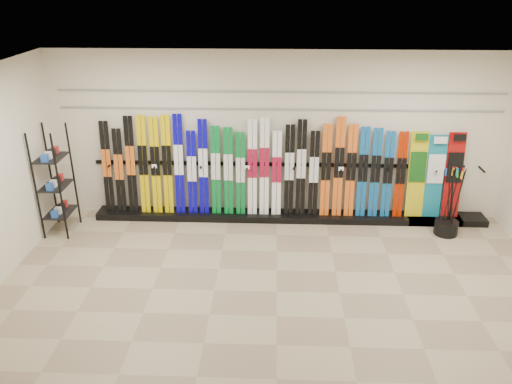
{
  "coord_description": "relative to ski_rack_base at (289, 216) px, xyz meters",
  "views": [
    {
      "loc": [
        -0.06,
        -5.91,
        4.15
      ],
      "look_at": [
        -0.33,
        1.0,
        1.1
      ],
      "focal_mm": 35.0,
      "sensor_mm": 36.0,
      "label": 1
    }
  ],
  "objects": [
    {
      "name": "floor",
      "position": [
        -0.22,
        -2.28,
        -0.06
      ],
      "size": [
        8.0,
        8.0,
        0.0
      ],
      "primitive_type": "plane",
      "color": "gray",
      "rests_on": "ground"
    },
    {
      "name": "skis",
      "position": [
        -0.7,
        0.04,
        0.89
      ],
      "size": [
        5.38,
        0.2,
        1.81
      ],
      "color": "black",
      "rests_on": "ski_rack_base"
    },
    {
      "name": "ski_poles",
      "position": [
        2.7,
        -0.43,
        0.55
      ],
      "size": [
        0.37,
        0.29,
        1.18
      ],
      "color": "black",
      "rests_on": "pole_bin"
    },
    {
      "name": "pole_bin",
      "position": [
        2.69,
        -0.45,
        0.07
      ],
      "size": [
        0.39,
        0.39,
        0.25
      ],
      "primitive_type": "cylinder",
      "color": "black",
      "rests_on": "floor"
    },
    {
      "name": "snowboards",
      "position": [
        2.54,
        0.08,
        0.81
      ],
      "size": [
        0.94,
        0.24,
        1.52
      ],
      "color": "gold",
      "rests_on": "ski_rack_base"
    },
    {
      "name": "slatwall_rail_0",
      "position": [
        -0.22,
        0.2,
        1.94
      ],
      "size": [
        7.6,
        0.02,
        0.03
      ],
      "primitive_type": "cube",
      "color": "gray",
      "rests_on": "back_wall"
    },
    {
      "name": "accessory_rack",
      "position": [
        -3.97,
        -0.58,
        0.87
      ],
      "size": [
        0.4,
        0.6,
        1.86
      ],
      "primitive_type": "cube",
      "color": "black",
      "rests_on": "floor"
    },
    {
      "name": "ski_rack_base",
      "position": [
        0.0,
        0.0,
        0.0
      ],
      "size": [
        8.0,
        0.4,
        0.12
      ],
      "primitive_type": "cube",
      "color": "black",
      "rests_on": "floor"
    },
    {
      "name": "back_wall",
      "position": [
        -0.22,
        0.22,
        1.44
      ],
      "size": [
        8.0,
        0.0,
        8.0
      ],
      "primitive_type": "plane",
      "rotation": [
        1.57,
        0.0,
        0.0
      ],
      "color": "beige",
      "rests_on": "floor"
    },
    {
      "name": "slatwall_rail_1",
      "position": [
        -0.22,
        0.2,
        2.24
      ],
      "size": [
        7.6,
        0.02,
        0.03
      ],
      "primitive_type": "cube",
      "color": "gray",
      "rests_on": "back_wall"
    },
    {
      "name": "ceiling",
      "position": [
        -0.22,
        -2.28,
        2.94
      ],
      "size": [
        8.0,
        8.0,
        0.0
      ],
      "primitive_type": "plane",
      "rotation": [
        3.14,
        0.0,
        0.0
      ],
      "color": "silver",
      "rests_on": "back_wall"
    }
  ]
}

